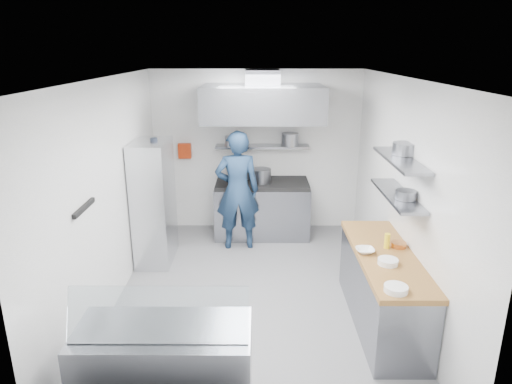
{
  "coord_description": "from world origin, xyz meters",
  "views": [
    {
      "loc": [
        0.02,
        -5.34,
        3.13
      ],
      "look_at": [
        0.0,
        0.6,
        1.25
      ],
      "focal_mm": 32.0,
      "sensor_mm": 36.0,
      "label": 1
    }
  ],
  "objects_px": {
    "gas_range": "(262,210)",
    "wire_rack": "(154,202)",
    "display_case": "(166,371)",
    "chef": "(237,191)"
  },
  "relations": [
    {
      "from": "gas_range",
      "to": "chef",
      "type": "distance_m",
      "value": 0.84
    },
    {
      "from": "gas_range",
      "to": "display_case",
      "type": "xyz_separation_m",
      "value": [
        -0.88,
        -4.1,
        -0.03
      ]
    },
    {
      "from": "gas_range",
      "to": "wire_rack",
      "type": "xyz_separation_m",
      "value": [
        -1.63,
        -0.99,
        0.48
      ]
    },
    {
      "from": "chef",
      "to": "wire_rack",
      "type": "relative_size",
      "value": 1.04
    },
    {
      "from": "gas_range",
      "to": "wire_rack",
      "type": "distance_m",
      "value": 1.97
    },
    {
      "from": "gas_range",
      "to": "wire_rack",
      "type": "bearing_deg",
      "value": -148.7
    },
    {
      "from": "gas_range",
      "to": "display_case",
      "type": "height_order",
      "value": "gas_range"
    },
    {
      "from": "display_case",
      "to": "chef",
      "type": "bearing_deg",
      "value": 82.3
    },
    {
      "from": "chef",
      "to": "wire_rack",
      "type": "xyz_separation_m",
      "value": [
        -1.23,
        -0.47,
        -0.04
      ]
    },
    {
      "from": "wire_rack",
      "to": "display_case",
      "type": "relative_size",
      "value": 1.23
    }
  ]
}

